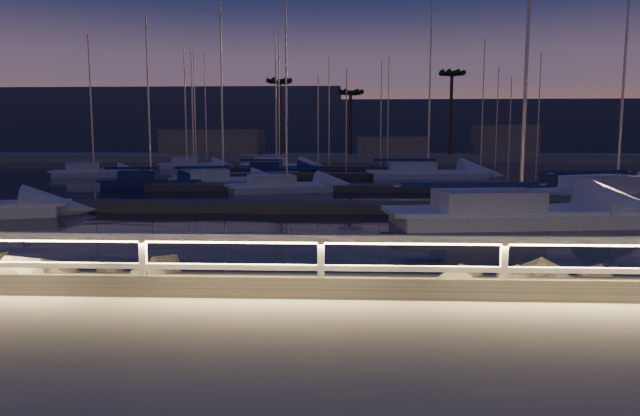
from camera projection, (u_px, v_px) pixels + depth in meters
The scene contains 20 objects.
ground at pixel (262, 296), 9.58m from camera, with size 400.00×400.00×0.00m, color gray.
harbor_water at pixel (326, 189), 40.65m from camera, with size 400.00×440.00×0.60m.
guard_rail at pixel (257, 251), 9.49m from camera, with size 44.11×0.12×1.06m.
riprap at pixel (195, 286), 10.81m from camera, with size 25.32×2.85×1.31m.
floating_docks at pixel (327, 180), 41.85m from camera, with size 22.00×36.00×0.40m.
far_shore at pixel (336, 155), 82.98m from camera, with size 160.00×14.00×5.20m.
palm_left at pixel (280, 85), 80.11m from camera, with size 3.00×3.00×11.20m.
palm_center at pixel (351, 95), 80.81m from camera, with size 3.00×3.00×9.70m.
palm_right at pixel (452, 78), 78.91m from camera, with size 3.00×3.00×12.20m.
distant_hills at pixel (252, 130), 142.57m from camera, with size 230.00×37.50×18.00m.
sailboat_d at pixel (513, 212), 21.43m from camera, with size 10.43×4.33×17.12m.
sailboat_e at pixel (149, 181), 38.01m from camera, with size 6.83×3.07×11.31m.
sailboat_g at pixel (284, 185), 34.54m from camera, with size 7.56×4.60×12.45m.
sailboat_h at pixel (613, 191), 30.54m from camera, with size 10.00×6.53×16.54m.
sailboat_i at pixel (92, 172), 48.37m from camera, with size 7.20×4.21×11.94m.
sailboat_j at pixel (221, 180), 39.08m from camera, with size 7.48×4.08×12.29m.
sailboat_k at pixel (274, 169), 52.58m from camera, with size 7.77×3.03×12.86m.
sailboat_l at pixel (425, 172), 46.71m from camera, with size 10.14×3.78×16.79m.
sailboat_m at pixel (192, 164), 61.80m from camera, with size 7.57×3.34×12.54m.
sailboat_n at pixel (278, 165), 60.79m from camera, with size 8.54×3.79×14.09m.
Camera 1 is at (1.41, -9.27, 2.64)m, focal length 32.00 mm.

